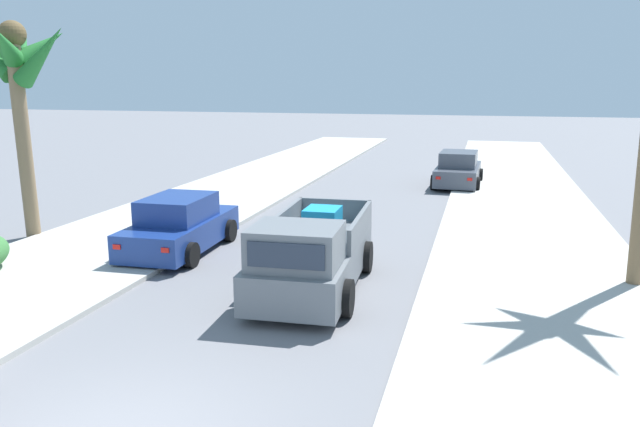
% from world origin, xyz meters
% --- Properties ---
extents(sidewalk_left, '(5.20, 60.00, 0.12)m').
position_xyz_m(sidewalk_left, '(-5.71, 12.00, 0.06)').
color(sidewalk_left, '#B2AFA8').
rests_on(sidewalk_left, ground).
extents(sidewalk_right, '(5.20, 60.00, 0.12)m').
position_xyz_m(sidewalk_right, '(5.71, 12.00, 0.06)').
color(sidewalk_right, '#B2AFA8').
rests_on(sidewalk_right, ground).
extents(curb_left, '(0.16, 60.00, 0.10)m').
position_xyz_m(curb_left, '(-4.51, 12.00, 0.05)').
color(curb_left, silver).
rests_on(curb_left, ground).
extents(curb_right, '(0.16, 60.00, 0.10)m').
position_xyz_m(curb_right, '(4.51, 12.00, 0.05)').
color(curb_right, silver).
rests_on(curb_right, ground).
extents(pickup_truck, '(2.42, 5.30, 1.80)m').
position_xyz_m(pickup_truck, '(0.81, 6.36, 0.79)').
color(pickup_truck, slate).
rests_on(pickup_truck, ground).
extents(car_left_near, '(2.14, 4.31, 1.54)m').
position_xyz_m(car_left_near, '(3.27, 21.33, 0.71)').
color(car_left_near, '#474C56').
rests_on(car_left_near, ground).
extents(car_right_near, '(2.13, 4.30, 1.54)m').
position_xyz_m(car_right_near, '(-3.51, 8.51, 0.71)').
color(car_right_near, navy).
rests_on(car_right_near, ground).
extents(palm_tree_left_fore, '(4.11, 3.78, 6.19)m').
position_xyz_m(palm_tree_left_fore, '(-8.47, 8.74, 4.94)').
color(palm_tree_left_fore, '#846B4C').
rests_on(palm_tree_left_fore, ground).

